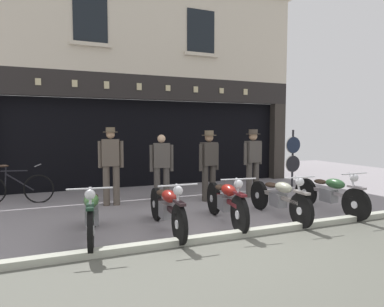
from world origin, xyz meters
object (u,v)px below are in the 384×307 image
motorcycle_left (92,212)px  advert_board_near (78,131)px  motorcycle_center (226,200)px  salesman_right (209,162)px  assistant_far_right (253,159)px  tyre_sign_pole (293,155)px  shopkeeper_center (162,165)px  leaning_bicycle (14,188)px  motorcycle_center_left (167,207)px  motorcycle_center_right (279,197)px  motorcycle_right (330,193)px  salesman_left (111,162)px

motorcycle_left → advert_board_near: 4.73m
motorcycle_left → motorcycle_center: bearing=-174.0°
salesman_right → assistant_far_right: assistant_far_right is taller
salesman_right → tyre_sign_pole: tyre_sign_pole is taller
shopkeeper_center → leaning_bicycle: size_ratio=0.94×
motorcycle_center_left → motorcycle_center_right: 2.26m
salesman_right → motorcycle_center: bearing=63.1°
shopkeeper_center → tyre_sign_pole: 4.29m
motorcycle_right → tyre_sign_pole: bearing=-115.6°
motorcycle_center_left → leaning_bicycle: size_ratio=1.20×
motorcycle_center_left → shopkeeper_center: 2.27m
motorcycle_center_left → leaning_bicycle: bearing=-49.4°
motorcycle_center → assistant_far_right: assistant_far_right is taller
motorcycle_right → salesman_left: salesman_left is taller
motorcycle_left → salesman_left: bearing=-98.9°
shopkeeper_center → tyre_sign_pole: size_ratio=0.93×
assistant_far_right → advert_board_near: advert_board_near is taller
motorcycle_left → salesman_right: salesman_right is taller
motorcycle_left → assistant_far_right: bearing=-149.2°
shopkeeper_center → tyre_sign_pole: tyre_sign_pole is taller
motorcycle_center → motorcycle_right: bearing=-176.1°
motorcycle_right → salesman_right: size_ratio=1.16×
motorcycle_center_left → salesman_right: size_ratio=1.20×
motorcycle_center_left → leaning_bicycle: 4.24m
motorcycle_center_left → motorcycle_center_right: motorcycle_center_left is taller
shopkeeper_center → assistant_far_right: size_ratio=0.93×
shopkeeper_center → advert_board_near: size_ratio=1.52×
salesman_left → leaning_bicycle: salesman_left is taller
motorcycle_center → shopkeeper_center: (-0.59, 2.12, 0.45)m
motorcycle_left → assistant_far_right: assistant_far_right is taller
motorcycle_center → advert_board_near: advert_board_near is taller
shopkeeper_center → salesman_right: size_ratio=0.94×
salesman_right → leaning_bicycle: salesman_right is taller
motorcycle_center_right → leaning_bicycle: leaning_bicycle is taller
motorcycle_center → salesman_right: size_ratio=1.16×
motorcycle_left → motorcycle_center: 2.34m
shopkeeper_center → tyre_sign_pole: bearing=-162.0°
assistant_far_right → motorcycle_left: bearing=17.4°
shopkeeper_center → motorcycle_center: bearing=115.8°
salesman_left → assistant_far_right: bearing=-174.6°
motorcycle_center_right → motorcycle_right: (1.21, -0.06, 0.00)m
motorcycle_left → motorcycle_center_left: bearing=-176.1°
salesman_left → leaning_bicycle: 2.38m
motorcycle_center → shopkeeper_center: 2.24m
motorcycle_left → leaning_bicycle: size_ratio=1.15×
assistant_far_right → leaning_bicycle: assistant_far_right is taller
salesman_left → shopkeeper_center: 1.16m
tyre_sign_pole → advert_board_near: (-5.99, 1.87, 0.72)m
motorcycle_center → salesman_right: salesman_right is taller
motorcycle_left → motorcycle_right: size_ratio=0.99×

